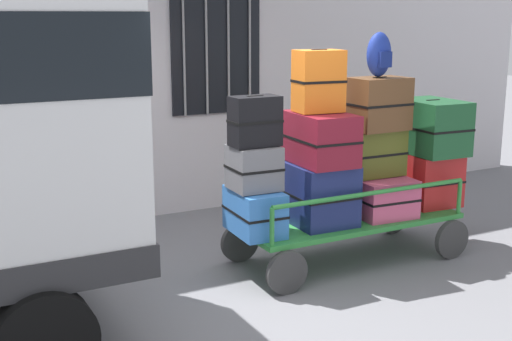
# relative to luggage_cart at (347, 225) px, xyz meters

# --- Properties ---
(ground_plane) EXTENTS (40.00, 40.00, 0.00)m
(ground_plane) POSITION_rel_luggage_cart_xyz_m (-1.18, -0.08, -0.37)
(ground_plane) COLOR slate
(building_wall) EXTENTS (12.00, 0.38, 5.00)m
(building_wall) POSITION_rel_luggage_cart_xyz_m (-1.17, 2.57, 2.13)
(building_wall) COLOR silver
(building_wall) RESTS_ON ground
(luggage_cart) EXTENTS (2.38, 1.01, 0.46)m
(luggage_cart) POSITION_rel_luggage_cart_xyz_m (0.00, 0.00, 0.00)
(luggage_cart) COLOR #2D8438
(luggage_cart) RESTS_ON ground
(cart_railing) EXTENTS (2.27, 0.87, 0.37)m
(cart_railing) POSITION_rel_luggage_cart_xyz_m (-0.00, -0.00, 0.40)
(cart_railing) COLOR #2D8438
(cart_railing) RESTS_ON luggage_cart
(suitcase_left_bottom) EXTENTS (0.44, 0.66, 0.43)m
(suitcase_left_bottom) POSITION_rel_luggage_cart_xyz_m (-1.07, -0.01, 0.30)
(suitcase_left_bottom) COLOR #3372C6
(suitcase_left_bottom) RESTS_ON luggage_cart
(suitcase_left_middle) EXTENTS (0.45, 0.44, 0.41)m
(suitcase_left_middle) POSITION_rel_luggage_cart_xyz_m (-1.07, 0.00, 0.72)
(suitcase_left_middle) COLOR slate
(suitcase_left_middle) RESTS_ON suitcase_left_bottom
(suitcase_left_top) EXTENTS (0.46, 0.26, 0.46)m
(suitcase_left_top) POSITION_rel_luggage_cart_xyz_m (-1.07, -0.02, 1.16)
(suitcase_left_top) COLOR black
(suitcase_left_top) RESTS_ON suitcase_left_middle
(suitcase_midleft_bottom) EXTENTS (0.60, 0.75, 0.60)m
(suitcase_midleft_bottom) POSITION_rel_luggage_cart_xyz_m (-0.36, 0.02, 0.39)
(suitcase_midleft_bottom) COLOR navy
(suitcase_midleft_bottom) RESTS_ON luggage_cart
(suitcase_midleft_middle) EXTENTS (0.54, 0.77, 0.50)m
(suitcase_midleft_middle) POSITION_rel_luggage_cart_xyz_m (-0.36, -0.02, 0.94)
(suitcase_midleft_middle) COLOR maroon
(suitcase_midleft_middle) RESTS_ON suitcase_midleft_bottom
(suitcase_midleft_top) EXTENTS (0.48, 0.36, 0.59)m
(suitcase_midleft_top) POSITION_rel_luggage_cart_xyz_m (-0.36, 0.04, 1.48)
(suitcase_midleft_top) COLOR orange
(suitcase_midleft_top) RESTS_ON suitcase_midleft_middle
(suitcase_center_bottom) EXTENTS (0.63, 0.82, 0.39)m
(suitcase_center_bottom) POSITION_rel_luggage_cart_xyz_m (0.36, 0.01, 0.28)
(suitcase_center_bottom) COLOR #CC4C72
(suitcase_center_bottom) RESTS_ON luggage_cart
(suitcase_center_middle) EXTENTS (0.58, 0.36, 0.48)m
(suitcase_center_middle) POSITION_rel_luggage_cart_xyz_m (0.36, 0.04, 0.72)
(suitcase_center_middle) COLOR #4C5119
(suitcase_center_middle) RESTS_ON suitcase_center_bottom
(suitcase_center_top) EXTENTS (0.59, 0.41, 0.54)m
(suitcase_center_top) POSITION_rel_luggage_cart_xyz_m (0.36, 0.02, 1.22)
(suitcase_center_top) COLOR brown
(suitcase_center_top) RESTS_ON suitcase_center_middle
(suitcase_midright_bottom) EXTENTS (0.58, 0.62, 0.56)m
(suitcase_midright_bottom) POSITION_rel_luggage_cart_xyz_m (1.07, 0.02, 0.37)
(suitcase_midright_bottom) COLOR #B21E1E
(suitcase_midright_bottom) RESTS_ON luggage_cart
(suitcase_midright_middle) EXTENTS (0.57, 0.78, 0.57)m
(suitcase_midright_middle) POSITION_rel_luggage_cart_xyz_m (1.07, 0.02, 0.94)
(suitcase_midright_middle) COLOR #194C28
(suitcase_midright_middle) RESTS_ON suitcase_midright_bottom
(backpack) EXTENTS (0.27, 0.22, 0.44)m
(backpack) POSITION_rel_luggage_cart_xyz_m (0.34, 0.02, 1.71)
(backpack) COLOR navy
(backpack) RESTS_ON suitcase_center_top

